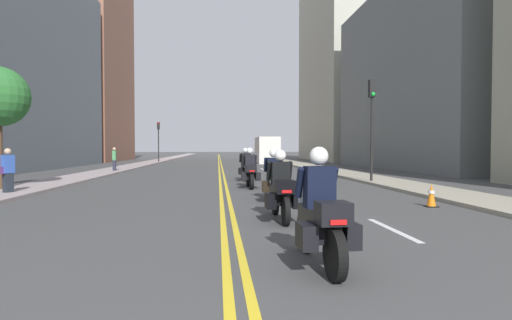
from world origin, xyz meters
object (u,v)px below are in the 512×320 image
(parked_truck, at_px, (266,151))
(pedestrian_2, at_px, (8,171))
(traffic_light_far, at_px, (158,135))
(motorcycle_1, at_px, (281,191))
(motorcycle_3, at_px, (250,172))
(motorcycle_2, at_px, (274,180))
(pedestrian_1, at_px, (114,159))
(traffic_cone_0, at_px, (431,195))
(traffic_light_near, at_px, (372,112))
(motorcycle_0, at_px, (321,219))
(motorcycle_4, at_px, (246,168))

(parked_truck, bearing_deg, pedestrian_2, -112.37)
(traffic_light_far, xyz_separation_m, pedestrian_2, (-0.49, -32.54, -2.32))
(motorcycle_1, bearing_deg, motorcycle_3, 90.14)
(motorcycle_1, bearing_deg, motorcycle_2, 84.38)
(pedestrian_1, height_order, parked_truck, parked_truck)
(traffic_cone_0, bearing_deg, pedestrian_1, 125.94)
(traffic_light_near, relative_size, pedestrian_2, 2.94)
(motorcycle_0, height_order, traffic_light_far, traffic_light_far)
(motorcycle_4, relative_size, pedestrian_1, 1.31)
(traffic_light_near, height_order, parked_truck, traffic_light_near)
(motorcycle_4, distance_m, traffic_light_near, 6.58)
(traffic_light_far, bearing_deg, motorcycle_4, -73.36)
(motorcycle_3, xyz_separation_m, traffic_cone_0, (4.55, -5.89, -0.33))
(motorcycle_2, relative_size, traffic_cone_0, 3.41)
(motorcycle_0, bearing_deg, parked_truck, 82.12)
(motorcycle_0, xyz_separation_m, motorcycle_4, (-0.01, 15.06, -0.01))
(motorcycle_2, height_order, traffic_light_near, traffic_light_near)
(motorcycle_0, relative_size, motorcycle_4, 0.96)
(pedestrian_1, bearing_deg, traffic_cone_0, 30.35)
(traffic_cone_0, relative_size, pedestrian_1, 0.39)
(motorcycle_2, relative_size, parked_truck, 0.34)
(traffic_light_near, bearing_deg, traffic_light_far, 115.48)
(pedestrian_1, bearing_deg, motorcycle_4, 40.69)
(pedestrian_2, bearing_deg, traffic_light_near, 135.35)
(motorcycle_0, relative_size, traffic_light_far, 0.47)
(motorcycle_3, bearing_deg, motorcycle_4, 87.83)
(motorcycle_1, height_order, traffic_cone_0, motorcycle_1)
(traffic_light_near, bearing_deg, pedestrian_2, -164.96)
(traffic_cone_0, bearing_deg, motorcycle_4, 114.83)
(traffic_cone_0, bearing_deg, pedestrian_2, 163.33)
(pedestrian_2, bearing_deg, motorcycle_3, 133.75)
(motorcycle_4, distance_m, traffic_light_far, 28.02)
(motorcycle_1, distance_m, motorcycle_2, 3.40)
(traffic_cone_0, height_order, pedestrian_2, pedestrian_2)
(motorcycle_4, xyz_separation_m, pedestrian_2, (-8.48, -5.79, 0.18))
(motorcycle_2, xyz_separation_m, parked_truck, (3.58, 32.32, 0.63))
(traffic_cone_0, xyz_separation_m, traffic_light_near, (1.22, 7.69, 2.95))
(motorcycle_3, distance_m, parked_truck, 28.34)
(motorcycle_2, xyz_separation_m, pedestrian_2, (-8.80, 2.26, 0.19))
(pedestrian_1, relative_size, parked_truck, 0.26)
(parked_truck, bearing_deg, motorcycle_1, -96.19)
(pedestrian_2, bearing_deg, pedestrian_1, -150.55)
(motorcycle_2, height_order, parked_truck, parked_truck)
(traffic_light_near, distance_m, pedestrian_1, 17.29)
(motorcycle_0, bearing_deg, motorcycle_4, 87.80)
(motorcycle_3, xyz_separation_m, parked_truck, (3.97, 28.05, 0.62))
(traffic_light_far, relative_size, pedestrian_2, 2.80)
(motorcycle_2, relative_size, pedestrian_1, 1.32)
(motorcycle_0, xyz_separation_m, traffic_light_near, (5.69, 13.08, 2.61))
(traffic_cone_0, distance_m, parked_truck, 33.96)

